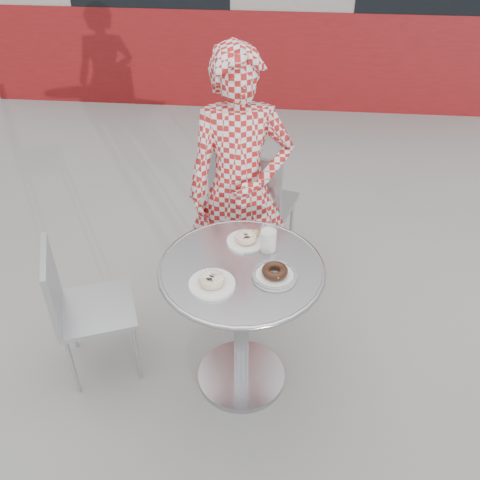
# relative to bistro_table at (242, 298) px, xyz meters

# --- Properties ---
(ground) EXTENTS (60.00, 60.00, 0.00)m
(ground) POSITION_rel_bistro_table_xyz_m (-0.04, 0.04, -0.59)
(ground) COLOR gray
(ground) RESTS_ON ground
(bistro_table) EXTENTS (0.77, 0.77, 0.78)m
(bistro_table) POSITION_rel_bistro_table_xyz_m (0.00, 0.00, 0.00)
(bistro_table) COLOR silver
(bistro_table) RESTS_ON ground
(chair_far) EXTENTS (0.55, 0.55, 0.94)m
(chair_far) POSITION_rel_bistro_table_xyz_m (0.00, 0.96, -0.30)
(chair_far) COLOR #A9ACB1
(chair_far) RESTS_ON ground
(chair_left) EXTENTS (0.49, 0.49, 0.80)m
(chair_left) POSITION_rel_bistro_table_xyz_m (-0.76, 0.03, -0.34)
(chair_left) COLOR #A9ACB1
(chair_left) RESTS_ON ground
(seated_person) EXTENTS (0.63, 0.47, 1.58)m
(seated_person) POSITION_rel_bistro_table_xyz_m (-0.07, 0.65, 0.20)
(seated_person) COLOR #A8191B
(seated_person) RESTS_ON ground
(plate_far) EXTENTS (0.19, 0.19, 0.05)m
(plate_far) POSITION_rel_bistro_table_xyz_m (0.01, 0.19, 0.21)
(plate_far) COLOR white
(plate_far) RESTS_ON bistro_table
(plate_near) EXTENTS (0.20, 0.20, 0.05)m
(plate_near) POSITION_rel_bistro_table_xyz_m (-0.12, -0.13, 0.21)
(plate_near) COLOR white
(plate_near) RESTS_ON bistro_table
(plate_checker) EXTENTS (0.20, 0.20, 0.05)m
(plate_checker) POSITION_rel_bistro_table_xyz_m (0.15, -0.05, 0.21)
(plate_checker) COLOR white
(plate_checker) RESTS_ON bistro_table
(milk_cup) EXTENTS (0.08, 0.08, 0.13)m
(milk_cup) POSITION_rel_bistro_table_xyz_m (0.11, 0.14, 0.25)
(milk_cup) COLOR white
(milk_cup) RESTS_ON bistro_table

